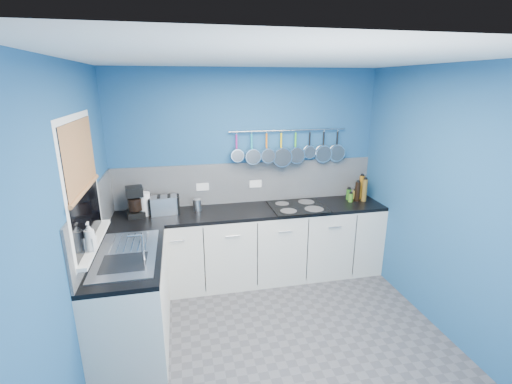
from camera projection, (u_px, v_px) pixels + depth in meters
name	position (u px, v px, depth m)	size (l,w,h in m)	color
floor	(278.00, 342.00, 3.37)	(3.20, 3.00, 0.02)	#47474C
ceiling	(284.00, 57.00, 2.64)	(3.20, 3.00, 0.02)	white
wall_back	(247.00, 174.00, 4.42)	(3.20, 0.02, 2.50)	navy
wall_front	(374.00, 336.00, 1.59)	(3.20, 0.02, 2.50)	navy
wall_left	(73.00, 233.00, 2.68)	(0.02, 3.00, 2.50)	navy
wall_right	(448.00, 204.00, 3.33)	(0.02, 3.00, 2.50)	navy
backsplash_back	(247.00, 182.00, 4.43)	(3.20, 0.02, 0.50)	gray
backsplash_left	(95.00, 217.00, 3.28)	(0.02, 1.80, 0.50)	gray
cabinet_run_back	(252.00, 246.00, 4.37)	(3.20, 0.60, 0.86)	beige
worktop_back	(252.00, 211.00, 4.24)	(3.20, 0.60, 0.04)	black
cabinet_run_left	(132.00, 301.00, 3.26)	(0.60, 1.20, 0.86)	beige
worktop_left	(127.00, 256.00, 3.13)	(0.60, 1.20, 0.04)	black
window_frame	(82.00, 184.00, 2.88)	(0.01, 1.00, 1.10)	white
window_glass	(83.00, 184.00, 2.88)	(0.01, 0.90, 1.00)	black
bamboo_blind	(80.00, 156.00, 2.82)	(0.01, 0.90, 0.55)	#BC6E3F
window_sill	(94.00, 242.00, 3.04)	(0.10, 0.98, 0.03)	white
sink_unit	(127.00, 253.00, 3.13)	(0.50, 0.95, 0.01)	silver
mixer_tap	(143.00, 247.00, 2.95)	(0.12, 0.08, 0.26)	silver
socket_left	(203.00, 187.00, 4.31)	(0.15, 0.01, 0.09)	white
socket_right	(256.00, 184.00, 4.44)	(0.15, 0.01, 0.09)	white
pot_rail	(288.00, 130.00, 4.31)	(0.02, 0.02, 1.45)	silver
soap_bottle_a	(89.00, 236.00, 2.83)	(0.09, 0.09, 0.24)	white
soap_bottle_b	(90.00, 240.00, 2.84)	(0.08, 0.08, 0.17)	white
paper_towel	(145.00, 204.00, 4.01)	(0.12, 0.12, 0.26)	white
coffee_maker	(135.00, 202.00, 3.96)	(0.19, 0.21, 0.33)	black
toaster	(165.00, 205.00, 4.07)	(0.31, 0.18, 0.20)	silver
canister	(197.00, 205.00, 4.17)	(0.09, 0.09, 0.14)	silver
hob	(298.00, 207.00, 4.30)	(0.65, 0.57, 0.01)	black
pan_0	(237.00, 147.00, 4.22)	(0.16, 0.10, 0.35)	silver
pan_1	(252.00, 148.00, 4.26)	(0.19, 0.12, 0.38)	silver
pan_2	(267.00, 147.00, 4.30)	(0.18, 0.13, 0.37)	silver
pan_3	(281.00, 149.00, 4.34)	(0.24, 0.11, 0.43)	silver
pan_4	(295.00, 147.00, 4.38)	(0.21, 0.10, 0.40)	silver
pan_5	(310.00, 144.00, 4.41)	(0.16, 0.05, 0.35)	silver
pan_6	(323.00, 146.00, 4.45)	(0.22, 0.06, 0.41)	silver
pan_7	(337.00, 145.00, 4.49)	(0.21, 0.05, 0.40)	silver
condiment_0	(361.00, 187.00, 4.59)	(0.06, 0.06, 0.30)	#8C5914
condiment_1	(355.00, 194.00, 4.62)	(0.07, 0.07, 0.11)	olive
condiment_2	(349.00, 194.00, 4.57)	(0.06, 0.06, 0.14)	#265919
condiment_3	(364.00, 190.00, 4.49)	(0.06, 0.06, 0.28)	brown
condiment_4	(357.00, 191.00, 4.50)	(0.07, 0.07, 0.25)	black
condiment_5	(351.00, 198.00, 4.49)	(0.06, 0.06, 0.11)	#3F721E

